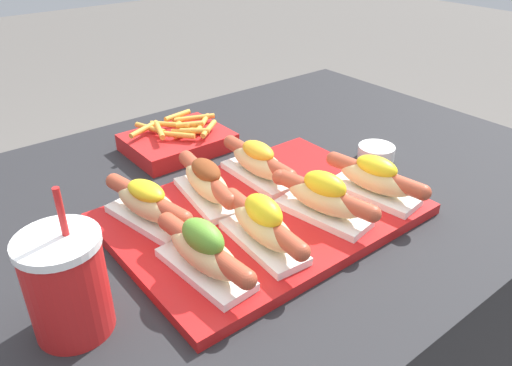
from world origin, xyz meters
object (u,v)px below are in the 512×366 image
object	(u,v)px
serving_tray	(264,214)
hot_dog_4	(147,203)
hot_dog_6	(258,162)
fries_basket	(178,141)
hot_dog_2	(324,197)
hot_dog_5	(207,182)
hot_dog_3	(375,178)
hot_dog_1	(263,225)
sauce_bowl	(376,152)
drink_cup	(67,285)
hot_dog_0	(204,251)

from	to	relation	value
serving_tray	hot_dog_4	world-z (taller)	hot_dog_4
hot_dog_6	fries_basket	size ratio (longest dim) A/B	0.96
hot_dog_2	hot_dog_5	size ratio (longest dim) A/B	1.00
hot_dog_2	hot_dog_3	bearing A→B (deg)	-4.36
serving_tray	hot_dog_6	bearing A→B (deg)	56.37
hot_dog_1	sauce_bowl	size ratio (longest dim) A/B	2.68
hot_dog_1	hot_dog_3	bearing A→B (deg)	-2.13
hot_dog_5	drink_cup	bearing A→B (deg)	-155.59
hot_dog_2	sauce_bowl	world-z (taller)	hot_dog_2
hot_dog_4	hot_dog_6	size ratio (longest dim) A/B	0.99
hot_dog_1	sauce_bowl	distance (m)	0.40
serving_tray	hot_dog_6	world-z (taller)	hot_dog_6
hot_dog_0	hot_dog_6	bearing A→B (deg)	35.97
serving_tray	hot_dog_6	distance (m)	0.11
hot_dog_1	hot_dog_2	size ratio (longest dim) A/B	1.01
serving_tray	hot_dog_5	bearing A→B (deg)	123.38
hot_dog_4	hot_dog_2	bearing A→B (deg)	-35.49
serving_tray	sauce_bowl	bearing A→B (deg)	5.03
hot_dog_1	drink_cup	size ratio (longest dim) A/B	1.01
serving_tray	hot_dog_4	distance (m)	0.19
sauce_bowl	serving_tray	bearing A→B (deg)	-174.97
hot_dog_0	hot_dog_1	world-z (taller)	same
hot_dog_0	hot_dog_4	xyz separation A→B (m)	(0.00, 0.16, -0.00)
hot_dog_4	drink_cup	xyz separation A→B (m)	(-0.17, -0.13, 0.02)
serving_tray	hot_dog_0	xyz separation A→B (m)	(-0.16, -0.07, 0.04)
serving_tray	hot_dog_1	world-z (taller)	hot_dog_1
hot_dog_3	hot_dog_6	xyz separation A→B (m)	(-0.11, 0.17, -0.00)
hot_dog_6	hot_dog_4	bearing A→B (deg)	-179.36
serving_tray	hot_dog_3	distance (m)	0.20
hot_dog_5	sauce_bowl	distance (m)	0.38
hot_dog_3	hot_dog_6	size ratio (longest dim) A/B	0.99
hot_dog_0	sauce_bowl	xyz separation A→B (m)	(0.48, 0.10, -0.04)
serving_tray	hot_dog_1	size ratio (longest dim) A/B	2.43
hot_dog_3	hot_dog_4	distance (m)	0.37
sauce_bowl	hot_dog_6	bearing A→B (deg)	167.43
hot_dog_4	fries_basket	distance (m)	0.30
hot_dog_2	hot_dog_0	bearing A→B (deg)	179.67
hot_dog_1	drink_cup	xyz separation A→B (m)	(-0.27, 0.03, 0.01)
hot_dog_2	sauce_bowl	bearing A→B (deg)	21.84
serving_tray	hot_dog_3	size ratio (longest dim) A/B	2.45
hot_dog_5	fries_basket	bearing A→B (deg)	70.87
serving_tray	drink_cup	distance (m)	0.34
hot_dog_5	drink_cup	xyz separation A→B (m)	(-0.28, -0.13, 0.02)
hot_dog_6	hot_dog_2	bearing A→B (deg)	-89.11
fries_basket	hot_dog_0	bearing A→B (deg)	-115.94
hot_dog_0	hot_dog_3	distance (m)	0.34
hot_dog_4	hot_dog_6	xyz separation A→B (m)	(0.22, 0.00, 0.00)
hot_dog_6	hot_dog_5	bearing A→B (deg)	-178.43
hot_dog_5	hot_dog_0	bearing A→B (deg)	-124.70
serving_tray	drink_cup	bearing A→B (deg)	-172.60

